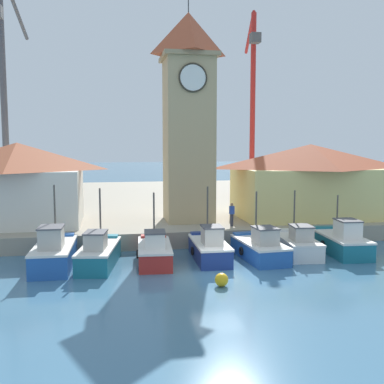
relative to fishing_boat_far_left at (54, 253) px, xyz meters
The scene contains 16 objects.
ground_plane 9.11m from the fishing_boat_far_left, 20.98° to the right, with size 300.00×300.00×0.00m, color teal.
quay_wharf 24.58m from the fishing_boat_far_left, 69.84° to the left, with size 120.00×40.00×1.10m, color #9E937F.
fishing_boat_far_left is the anchor object (origin of this frame).
fishing_boat_left_outer 2.42m from the fishing_boat_far_left, ahead, with size 2.57×5.19×4.31m.
fishing_boat_left_inner 5.54m from the fishing_boat_far_left, ahead, with size 2.15×4.78×4.00m.
fishing_boat_mid_left 8.78m from the fishing_boat_far_left, ahead, with size 2.01×4.84×4.28m.
fishing_boat_center 11.76m from the fishing_boat_far_left, ahead, with size 2.37×4.87×3.97m.
fishing_boat_mid_right 14.37m from the fishing_boat_far_left, ahead, with size 2.35×4.92×3.92m.
fishing_boat_right_inner 17.20m from the fishing_boat_far_left, ahead, with size 2.36×5.18×3.59m.
clock_tower 14.18m from the fishing_boat_far_left, 40.33° to the left, with size 3.92×3.92×16.67m.
warehouse_left 9.08m from the fishing_boat_far_left, 112.59° to the left, with size 8.92×6.42×5.79m.
warehouse_right 20.14m from the fishing_boat_far_left, 22.09° to the left, with size 11.49×6.92×5.68m.
port_crane_near 29.58m from the fishing_boat_far_left, 50.05° to the left, with size 2.40×8.51×19.71m.
port_crane_far 19.64m from the fishing_boat_far_left, 109.03° to the left, with size 2.00×10.85×21.09m.
mooring_buoy 9.64m from the fishing_boat_far_left, 30.56° to the right, with size 0.65×0.65×0.65m, color gold.
dock_worker_near_tower 12.34m from the fishing_boat_far_left, 22.20° to the left, with size 0.34×0.22×1.62m.
Camera 1 is at (-5.29, -21.94, 6.78)m, focal length 42.00 mm.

